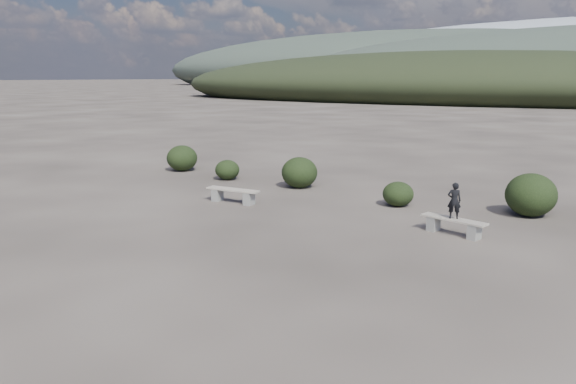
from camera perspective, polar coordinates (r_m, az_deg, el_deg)
The scene contains 9 objects.
ground at distance 13.80m, azimuth -9.69°, elevation -6.74°, with size 1200.00×1200.00×0.00m, color #302A25.
bench_left at distance 19.56m, azimuth -5.62°, elevation -0.24°, with size 2.00×0.57×0.49m.
bench_right at distance 16.21m, azimuth 16.46°, elevation -3.23°, with size 1.91×0.77×0.47m.
seated_person at distance 16.07m, azimuth 16.54°, elevation -0.84°, with size 0.37×0.24×1.01m, color black.
shrub_a at distance 23.97m, azimuth -6.19°, elevation 2.25°, with size 1.03×1.03×0.85m, color black.
shrub_b at distance 22.07m, azimuth 1.17°, elevation 1.99°, with size 1.42×1.42×1.21m, color black.
shrub_c at distance 19.32m, azimuth 11.12°, elevation -0.20°, with size 1.05×1.05×0.84m, color black.
shrub_d at distance 19.13m, azimuth 23.45°, elevation -0.27°, with size 1.55×1.55×1.36m, color black.
shrub_f at distance 26.52m, azimuth -10.72°, elevation 3.40°, with size 1.41×1.41×1.19m, color black.
Camera 1 is at (8.96, -9.57, 4.32)m, focal length 35.00 mm.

